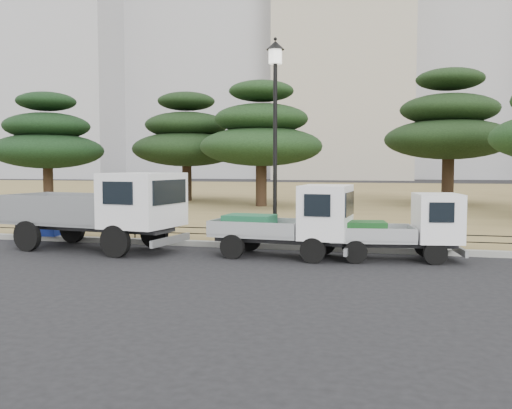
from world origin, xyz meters
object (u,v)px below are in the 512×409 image
(truck_large, at_px, (102,207))
(truck_kei_front, at_px, (292,221))
(tarp_pile, at_px, (45,224))
(truck_kei_rear, at_px, (405,227))
(street_lamp, at_px, (275,107))

(truck_large, bearing_deg, truck_kei_front, 9.07)
(truck_large, relative_size, truck_kei_front, 1.43)
(tarp_pile, bearing_deg, truck_kei_rear, -6.90)
(truck_kei_front, distance_m, truck_kei_rear, 2.82)
(truck_large, xyz_separation_m, street_lamp, (4.54, 1.72, 2.82))
(truck_large, xyz_separation_m, truck_kei_rear, (8.15, 0.35, -0.37))
(truck_kei_front, height_order, truck_kei_rear, truck_kei_front)
(street_lamp, bearing_deg, tarp_pile, -179.83)
(truck_kei_front, xyz_separation_m, street_lamp, (-0.81, 1.63, 3.09))
(truck_kei_front, relative_size, street_lamp, 0.63)
(truck_large, distance_m, truck_kei_front, 5.35)
(truck_large, xyz_separation_m, truck_kei_front, (5.34, 0.10, -0.27))
(truck_kei_front, height_order, tarp_pile, truck_kei_front)
(truck_large, bearing_deg, street_lamp, 28.83)
(street_lamp, relative_size, tarp_pile, 4.40)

